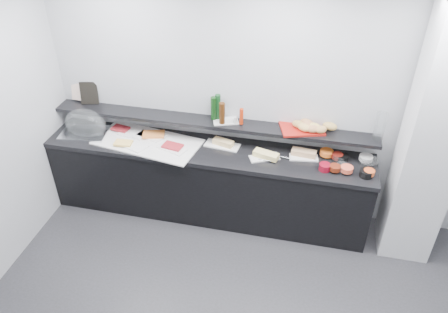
% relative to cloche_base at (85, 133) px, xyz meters
% --- Properties ---
extents(back_wall, '(5.00, 0.02, 2.70)m').
position_rel_cloche_base_xyz_m(back_wall, '(2.13, 0.34, 0.43)').
color(back_wall, '#AEB1B6').
rests_on(back_wall, ground).
extents(ceiling, '(5.00, 5.00, 0.00)m').
position_rel_cloche_base_xyz_m(ceiling, '(2.13, -1.66, 1.78)').
color(ceiling, white).
rests_on(ceiling, back_wall).
extents(column, '(0.50, 0.50, 2.70)m').
position_rel_cloche_base_xyz_m(column, '(3.63, -0.01, 0.43)').
color(column, silver).
rests_on(column, ground).
extents(buffet_cabinet, '(3.60, 0.60, 0.85)m').
position_rel_cloche_base_xyz_m(buffet_cabinet, '(1.43, 0.04, -0.50)').
color(buffet_cabinet, black).
rests_on(buffet_cabinet, ground).
extents(counter_top, '(3.62, 0.62, 0.05)m').
position_rel_cloche_base_xyz_m(counter_top, '(1.43, 0.04, -0.05)').
color(counter_top, black).
rests_on(counter_top, buffet_cabinet).
extents(wall_shelf, '(3.60, 0.25, 0.04)m').
position_rel_cloche_base_xyz_m(wall_shelf, '(1.43, 0.21, 0.21)').
color(wall_shelf, black).
rests_on(wall_shelf, back_wall).
extents(cloche_base, '(0.56, 0.41, 0.04)m').
position_rel_cloche_base_xyz_m(cloche_base, '(0.00, 0.00, 0.00)').
color(cloche_base, silver).
rests_on(cloche_base, counter_top).
extents(cloche_dome, '(0.53, 0.38, 0.34)m').
position_rel_cloche_base_xyz_m(cloche_dome, '(0.01, 0.05, 0.11)').
color(cloche_dome, white).
rests_on(cloche_dome, cloche_base).
extents(linen_runner, '(1.24, 0.73, 0.01)m').
position_rel_cloche_base_xyz_m(linen_runner, '(0.76, 0.01, -0.01)').
color(linen_runner, silver).
rests_on(linen_runner, counter_top).
extents(platter_meat_a, '(0.35, 0.27, 0.01)m').
position_rel_cloche_base_xyz_m(platter_meat_a, '(0.54, 0.13, 0.00)').
color(platter_meat_a, white).
rests_on(platter_meat_a, linen_runner).
extents(food_meat_a, '(0.22, 0.16, 0.02)m').
position_rel_cloche_base_xyz_m(food_meat_a, '(0.37, 0.16, 0.02)').
color(food_meat_a, maroon).
rests_on(food_meat_a, platter_meat_a).
extents(platter_salmon, '(0.36, 0.30, 0.01)m').
position_rel_cloche_base_xyz_m(platter_salmon, '(0.77, 0.14, 0.00)').
color(platter_salmon, white).
rests_on(platter_salmon, linen_runner).
extents(food_salmon, '(0.27, 0.21, 0.02)m').
position_rel_cloche_base_xyz_m(food_salmon, '(0.79, 0.13, 0.02)').
color(food_salmon, orange).
rests_on(food_salmon, platter_salmon).
extents(platter_cheese, '(0.32, 0.28, 0.01)m').
position_rel_cloche_base_xyz_m(platter_cheese, '(0.66, -0.11, 0.00)').
color(platter_cheese, white).
rests_on(platter_cheese, linen_runner).
extents(food_cheese, '(0.20, 0.13, 0.02)m').
position_rel_cloche_base_xyz_m(food_cheese, '(0.53, -0.12, 0.02)').
color(food_cheese, '#FECE63').
rests_on(food_cheese, platter_cheese).
extents(platter_meat_b, '(0.38, 0.32, 0.01)m').
position_rel_cloche_base_xyz_m(platter_meat_b, '(1.08, -0.04, 0.00)').
color(platter_meat_b, white).
rests_on(platter_meat_b, linen_runner).
extents(food_meat_b, '(0.23, 0.17, 0.02)m').
position_rel_cloche_base_xyz_m(food_meat_b, '(1.07, -0.06, 0.02)').
color(food_meat_b, maroon).
rests_on(food_meat_b, platter_meat_b).
extents(sandwich_plate_left, '(0.40, 0.21, 0.01)m').
position_rel_cloche_base_xyz_m(sandwich_plate_left, '(1.59, 0.13, -0.01)').
color(sandwich_plate_left, white).
rests_on(sandwich_plate_left, counter_top).
extents(sandwich_food_left, '(0.24, 0.15, 0.06)m').
position_rel_cloche_base_xyz_m(sandwich_food_left, '(1.60, 0.13, 0.02)').
color(sandwich_food_left, '#DEB874').
rests_on(sandwich_food_left, sandwich_plate_left).
extents(tongs_left, '(0.16, 0.03, 0.01)m').
position_rel_cloche_base_xyz_m(tongs_left, '(1.65, 0.09, -0.00)').
color(tongs_left, '#BBBDC2').
rests_on(tongs_left, sandwich_plate_left).
extents(sandwich_plate_mid, '(0.34, 0.25, 0.01)m').
position_rel_cloche_base_xyz_m(sandwich_plate_mid, '(2.07, -0.01, -0.01)').
color(sandwich_plate_mid, silver).
rests_on(sandwich_plate_mid, counter_top).
extents(sandwich_food_mid, '(0.28, 0.17, 0.06)m').
position_rel_cloche_base_xyz_m(sandwich_food_mid, '(2.09, -0.01, 0.02)').
color(sandwich_food_mid, '#E6CE78').
rests_on(sandwich_food_mid, sandwich_plate_mid).
extents(tongs_mid, '(0.16, 0.02, 0.01)m').
position_rel_cloche_base_xyz_m(tongs_mid, '(2.10, -0.07, -0.00)').
color(tongs_mid, '#AAADB1').
rests_on(tongs_mid, sandwich_plate_mid).
extents(sandwich_plate_right, '(0.31, 0.17, 0.01)m').
position_rel_cloche_base_xyz_m(sandwich_plate_right, '(2.48, 0.08, -0.01)').
color(sandwich_plate_right, white).
rests_on(sandwich_plate_right, counter_top).
extents(sandwich_food_right, '(0.27, 0.12, 0.06)m').
position_rel_cloche_base_xyz_m(sandwich_food_right, '(2.48, 0.12, 0.02)').
color(sandwich_food_right, tan).
rests_on(sandwich_food_right, sandwich_plate_right).
extents(tongs_right, '(0.16, 0.03, 0.01)m').
position_rel_cloche_base_xyz_m(tongs_right, '(2.27, 0.03, -0.00)').
color(tongs_right, '#B4B6BC').
rests_on(tongs_right, sandwich_plate_right).
extents(bowl_glass_fruit, '(0.20, 0.20, 0.07)m').
position_rel_cloche_base_xyz_m(bowl_glass_fruit, '(2.85, 0.13, 0.02)').
color(bowl_glass_fruit, silver).
rests_on(bowl_glass_fruit, counter_top).
extents(fill_glass_fruit, '(0.18, 0.18, 0.05)m').
position_rel_cloche_base_xyz_m(fill_glass_fruit, '(2.71, 0.17, 0.03)').
color(fill_glass_fruit, orange).
rests_on(fill_glass_fruit, bowl_glass_fruit).
extents(bowl_black_jam, '(0.14, 0.14, 0.07)m').
position_rel_cloche_base_xyz_m(bowl_black_jam, '(2.87, 0.13, 0.02)').
color(bowl_black_jam, black).
rests_on(bowl_black_jam, counter_top).
extents(fill_black_jam, '(0.13, 0.13, 0.05)m').
position_rel_cloche_base_xyz_m(fill_black_jam, '(2.82, 0.14, 0.03)').
color(fill_black_jam, '#5E130D').
rests_on(fill_black_jam, bowl_black_jam).
extents(bowl_glass_cream, '(0.25, 0.25, 0.07)m').
position_rel_cloche_base_xyz_m(bowl_glass_cream, '(3.14, 0.11, 0.02)').
color(bowl_glass_cream, silver).
rests_on(bowl_glass_cream, counter_top).
extents(fill_glass_cream, '(0.16, 0.16, 0.05)m').
position_rel_cloche_base_xyz_m(fill_glass_cream, '(3.11, 0.17, 0.03)').
color(fill_glass_cream, white).
rests_on(fill_glass_cream, bowl_glass_cream).
extents(bowl_red_jam, '(0.15, 0.15, 0.07)m').
position_rel_cloche_base_xyz_m(bowl_red_jam, '(2.70, -0.08, 0.02)').
color(bowl_red_jam, maroon).
rests_on(bowl_red_jam, counter_top).
extents(fill_red_jam, '(0.13, 0.13, 0.05)m').
position_rel_cloche_base_xyz_m(fill_red_jam, '(2.80, -0.09, 0.03)').
color(fill_red_jam, '#621E0E').
rests_on(fill_red_jam, bowl_red_jam).
extents(bowl_glass_salmon, '(0.17, 0.17, 0.07)m').
position_rel_cloche_base_xyz_m(bowl_glass_salmon, '(2.88, -0.05, 0.02)').
color(bowl_glass_salmon, silver).
rests_on(bowl_glass_salmon, counter_top).
extents(fill_glass_salmon, '(0.16, 0.16, 0.05)m').
position_rel_cloche_base_xyz_m(fill_glass_salmon, '(2.92, -0.08, 0.03)').
color(fill_glass_salmon, '#E05336').
rests_on(fill_glass_salmon, bowl_glass_salmon).
extents(bowl_black_fruit, '(0.17, 0.17, 0.07)m').
position_rel_cloche_base_xyz_m(bowl_black_fruit, '(3.11, -0.10, 0.02)').
color(bowl_black_fruit, black).
rests_on(bowl_black_fruit, counter_top).
extents(fill_black_fruit, '(0.13, 0.13, 0.05)m').
position_rel_cloche_base_xyz_m(fill_black_fruit, '(3.13, -0.09, 0.03)').
color(fill_black_fruit, '#DE501E').
rests_on(fill_black_fruit, bowl_black_fruit).
extents(framed_print, '(0.21, 0.12, 0.26)m').
position_rel_cloche_base_xyz_m(framed_print, '(-0.03, 0.30, 0.36)').
color(framed_print, black).
rests_on(framed_print, wall_shelf).
extents(print_art, '(0.19, 0.06, 0.22)m').
position_rel_cloche_base_xyz_m(print_art, '(-0.17, 0.32, 0.36)').
color(print_art, beige).
rests_on(print_art, framed_print).
extents(condiment_tray, '(0.31, 0.25, 0.01)m').
position_rel_cloche_base_xyz_m(condiment_tray, '(1.60, 0.23, 0.24)').
color(condiment_tray, silver).
rests_on(condiment_tray, wall_shelf).
extents(bottle_green_a, '(0.08, 0.08, 0.26)m').
position_rel_cloche_base_xyz_m(bottle_green_a, '(1.46, 0.24, 0.37)').
color(bottle_green_a, black).
rests_on(bottle_green_a, condiment_tray).
extents(bottle_brown, '(0.08, 0.08, 0.24)m').
position_rel_cloche_base_xyz_m(bottle_brown, '(1.57, 0.17, 0.36)').
color(bottle_brown, '#3B1F0A').
rests_on(bottle_brown, condiment_tray).
extents(bottle_green_b, '(0.06, 0.06, 0.28)m').
position_rel_cloche_base_xyz_m(bottle_green_b, '(1.51, 0.27, 0.38)').
color(bottle_green_b, '#103B17').
rests_on(bottle_green_b, condiment_tray).
extents(bottle_hot, '(0.05, 0.05, 0.18)m').
position_rel_cloche_base_xyz_m(bottle_hot, '(1.78, 0.20, 0.33)').
color(bottle_hot, '#B42A0C').
rests_on(bottle_hot, condiment_tray).
extents(shaker_salt, '(0.04, 0.04, 0.07)m').
position_rel_cloche_base_xyz_m(shaker_salt, '(1.71, 0.23, 0.28)').
color(shaker_salt, silver).
rests_on(shaker_salt, condiment_tray).
extents(shaker_pepper, '(0.03, 0.03, 0.07)m').
position_rel_cloche_base_xyz_m(shaker_pepper, '(1.71, 0.20, 0.28)').
color(shaker_pepper, silver).
rests_on(shaker_pepper, condiment_tray).
extents(bread_tray, '(0.51, 0.42, 0.02)m').
position_rel_cloche_base_xyz_m(bread_tray, '(2.42, 0.25, 0.24)').
color(bread_tray, '#A81812').
rests_on(bread_tray, wall_shelf).
extents(bread_roll_nw, '(0.17, 0.15, 0.08)m').
position_rel_cloche_base_xyz_m(bread_roll_nw, '(2.46, 0.30, 0.29)').
color(bread_roll_nw, '#B17343').
rests_on(bread_roll_nw, bread_tray).
extents(bread_roll_n, '(0.17, 0.13, 0.08)m').
position_rel_cloche_base_xyz_m(bread_roll_n, '(2.48, 0.25, 0.29)').
color(bread_roll_n, '#B47145').
rests_on(bread_roll_n, bread_tray).
extents(bread_roll_ne, '(0.18, 0.14, 0.08)m').
position_rel_cloche_base_xyz_m(bread_roll_ne, '(2.71, 0.28, 0.29)').
color(bread_roll_ne, '#B48D44').
rests_on(bread_roll_ne, bread_tray).
extents(bread_roll_sw, '(0.17, 0.15, 0.08)m').
position_rel_cloche_base_xyz_m(bread_roll_sw, '(2.45, 0.19, 0.29)').
color(bread_roll_sw, tan).
rests_on(bread_roll_sw, bread_tray).
extents(bread_roll_s, '(0.16, 0.13, 0.08)m').
position_rel_cloche_base_xyz_m(bread_roll_s, '(2.54, 0.18, 0.29)').
color(bread_roll_s, '#BA7847').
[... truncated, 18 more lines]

